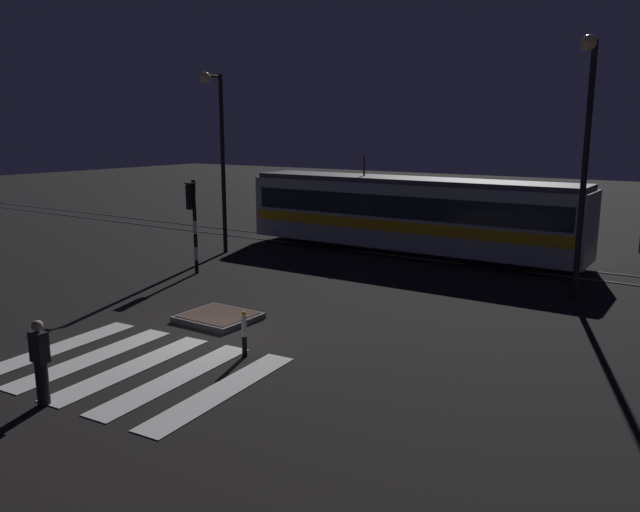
{
  "coord_description": "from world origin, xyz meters",
  "views": [
    {
      "loc": [
        10.83,
        -11.09,
        5.25
      ],
      "look_at": [
        0.32,
        4.69,
        1.4
      ],
      "focal_mm": 35.14,
      "sensor_mm": 36.0,
      "label": 1
    }
  ],
  "objects_px": {
    "bollard_island_edge": "(244,334)",
    "tram": "(409,214)",
    "street_lamp_trackside_right": "(585,141)",
    "traffic_light_corner_far_left": "(193,213)",
    "pedestrian_waiting_at_kerb": "(40,362)",
    "street_lamp_trackside_left": "(218,142)"
  },
  "relations": [
    {
      "from": "traffic_light_corner_far_left",
      "to": "bollard_island_edge",
      "type": "xyz_separation_m",
      "value": [
        7.16,
        -5.59,
        -1.72
      ]
    },
    {
      "from": "street_lamp_trackside_right",
      "to": "tram",
      "type": "bearing_deg",
      "value": 152.19
    },
    {
      "from": "pedestrian_waiting_at_kerb",
      "to": "bollard_island_edge",
      "type": "height_order",
      "value": "pedestrian_waiting_at_kerb"
    },
    {
      "from": "street_lamp_trackside_left",
      "to": "tram",
      "type": "height_order",
      "value": "street_lamp_trackside_left"
    },
    {
      "from": "street_lamp_trackside_left",
      "to": "tram",
      "type": "distance_m",
      "value": 8.52
    },
    {
      "from": "tram",
      "to": "bollard_island_edge",
      "type": "bearing_deg",
      "value": -80.4
    },
    {
      "from": "street_lamp_trackside_left",
      "to": "pedestrian_waiting_at_kerb",
      "type": "height_order",
      "value": "street_lamp_trackside_left"
    },
    {
      "from": "bollard_island_edge",
      "to": "traffic_light_corner_far_left",
      "type": "bearing_deg",
      "value": 142.01
    },
    {
      "from": "traffic_light_corner_far_left",
      "to": "bollard_island_edge",
      "type": "height_order",
      "value": "traffic_light_corner_far_left"
    },
    {
      "from": "traffic_light_corner_far_left",
      "to": "tram",
      "type": "bearing_deg",
      "value": 57.73
    },
    {
      "from": "bollard_island_edge",
      "to": "tram",
      "type": "bearing_deg",
      "value": 99.6
    },
    {
      "from": "traffic_light_corner_far_left",
      "to": "tram",
      "type": "relative_size",
      "value": 0.23
    },
    {
      "from": "pedestrian_waiting_at_kerb",
      "to": "bollard_island_edge",
      "type": "relative_size",
      "value": 1.54
    },
    {
      "from": "traffic_light_corner_far_left",
      "to": "street_lamp_trackside_right",
      "type": "distance_m",
      "value": 13.3
    },
    {
      "from": "tram",
      "to": "street_lamp_trackside_left",
      "type": "bearing_deg",
      "value": -147.29
    },
    {
      "from": "traffic_light_corner_far_left",
      "to": "tram",
      "type": "distance_m",
      "value": 9.19
    },
    {
      "from": "street_lamp_trackside_right",
      "to": "tram",
      "type": "distance_m",
      "value": 9.14
    },
    {
      "from": "street_lamp_trackside_right",
      "to": "tram",
      "type": "xyz_separation_m",
      "value": [
        -7.58,
        4.0,
        -3.16
      ]
    },
    {
      "from": "street_lamp_trackside_right",
      "to": "pedestrian_waiting_at_kerb",
      "type": "distance_m",
      "value": 15.68
    },
    {
      "from": "pedestrian_waiting_at_kerb",
      "to": "street_lamp_trackside_right",
      "type": "bearing_deg",
      "value": 63.09
    },
    {
      "from": "street_lamp_trackside_left",
      "to": "pedestrian_waiting_at_kerb",
      "type": "bearing_deg",
      "value": -60.58
    },
    {
      "from": "traffic_light_corner_far_left",
      "to": "street_lamp_trackside_left",
      "type": "bearing_deg",
      "value": 117.88
    }
  ]
}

